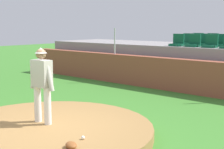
# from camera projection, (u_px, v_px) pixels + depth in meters

# --- Properties ---
(ground_plane) EXTENTS (60.00, 60.00, 0.00)m
(ground_plane) POSITION_uv_depth(u_px,v_px,m) (46.00, 137.00, 7.18)
(ground_plane) COLOR #3B7D2B
(pitchers_mound) EXTENTS (4.78, 4.78, 0.25)m
(pitchers_mound) POSITION_uv_depth(u_px,v_px,m) (46.00, 132.00, 7.16)
(pitchers_mound) COLOR olive
(pitchers_mound) RESTS_ON ground_plane
(pitcher) EXTENTS (0.78, 0.28, 1.72)m
(pitcher) POSITION_uv_depth(u_px,v_px,m) (42.00, 80.00, 7.24)
(pitcher) COLOR white
(pitcher) RESTS_ON pitchers_mound
(baseball) EXTENTS (0.07, 0.07, 0.07)m
(baseball) POSITION_uv_depth(u_px,v_px,m) (83.00, 138.00, 6.30)
(baseball) COLOR white
(baseball) RESTS_ON pitchers_mound
(fielding_glove) EXTENTS (0.36, 0.32, 0.11)m
(fielding_glove) POSITION_uv_depth(u_px,v_px,m) (71.00, 145.00, 5.86)
(fielding_glove) COLOR brown
(fielding_glove) RESTS_ON pitchers_mound
(brick_barrier) EXTENTS (16.91, 0.40, 1.23)m
(brick_barrier) POSITION_uv_depth(u_px,v_px,m) (186.00, 76.00, 11.85)
(brick_barrier) COLOR brown
(brick_barrier) RESTS_ON ground_plane
(fence_post_left) EXTENTS (0.06, 0.06, 1.11)m
(fence_post_left) POSITION_uv_depth(u_px,v_px,m) (115.00, 41.00, 13.93)
(fence_post_left) COLOR silver
(fence_post_left) RESTS_ON brick_barrier
(bleacher_platform) EXTENTS (16.55, 3.37, 1.62)m
(bleacher_platform) POSITION_uv_depth(u_px,v_px,m) (213.00, 65.00, 13.53)
(bleacher_platform) COLOR gray
(bleacher_platform) RESTS_ON ground_plane
(stadium_chair_0) EXTENTS (0.48, 0.44, 0.50)m
(stadium_chair_0) POSITION_uv_depth(u_px,v_px,m) (177.00, 42.00, 13.21)
(stadium_chair_0) COLOR #0E4E32
(stadium_chair_0) RESTS_ON bleacher_platform
(stadium_chair_1) EXTENTS (0.48, 0.44, 0.50)m
(stadium_chair_1) POSITION_uv_depth(u_px,v_px,m) (194.00, 43.00, 12.75)
(stadium_chair_1) COLOR #0E4E32
(stadium_chair_1) RESTS_ON bleacher_platform
(stadium_chair_2) EXTENTS (0.48, 0.44, 0.50)m
(stadium_chair_2) POSITION_uv_depth(u_px,v_px,m) (211.00, 43.00, 12.31)
(stadium_chair_2) COLOR #0E4E32
(stadium_chair_2) RESTS_ON bleacher_platform
(stadium_chair_4) EXTENTS (0.48, 0.44, 0.50)m
(stadium_chair_4) POSITION_uv_depth(u_px,v_px,m) (187.00, 41.00, 13.87)
(stadium_chair_4) COLOR #0E4E32
(stadium_chair_4) RESTS_ON bleacher_platform
(stadium_chair_5) EXTENTS (0.48, 0.44, 0.50)m
(stadium_chair_5) POSITION_uv_depth(u_px,v_px,m) (204.00, 42.00, 13.42)
(stadium_chair_5) COLOR #0E4E32
(stadium_chair_5) RESTS_ON bleacher_platform
(stadium_chair_6) EXTENTS (0.48, 0.44, 0.50)m
(stadium_chair_6) POSITION_uv_depth(u_px,v_px,m) (220.00, 43.00, 12.95)
(stadium_chair_6) COLOR #0E4E32
(stadium_chair_6) RESTS_ON bleacher_platform
(stadium_chair_8) EXTENTS (0.48, 0.44, 0.50)m
(stadium_chair_8) POSITION_uv_depth(u_px,v_px,m) (197.00, 41.00, 14.55)
(stadium_chair_8) COLOR #0E4E32
(stadium_chair_8) RESTS_ON bleacher_platform
(stadium_chair_9) EXTENTS (0.48, 0.44, 0.50)m
(stadium_chair_9) POSITION_uv_depth(u_px,v_px,m) (212.00, 41.00, 14.09)
(stadium_chair_9) COLOR #0E4E32
(stadium_chair_9) RESTS_ON bleacher_platform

